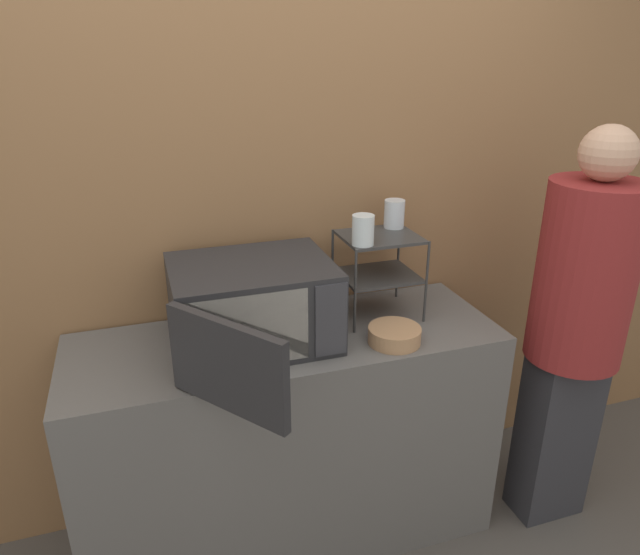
{
  "coord_description": "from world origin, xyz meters",
  "views": [
    {
      "loc": [
        -0.46,
        -1.51,
        1.9
      ],
      "look_at": [
        0.14,
        0.3,
        1.12
      ],
      "focal_mm": 32.0,
      "sensor_mm": 36.0,
      "label": 1
    }
  ],
  "objects_px": {
    "dish_rack": "(379,258)",
    "glass_front_left": "(363,230)",
    "person": "(577,319)",
    "bowl": "(394,335)",
    "microwave": "(252,306)",
    "glass_back_right": "(394,214)"
  },
  "relations": [
    {
      "from": "dish_rack",
      "to": "glass_front_left",
      "type": "distance_m",
      "value": 0.19
    },
    {
      "from": "person",
      "to": "bowl",
      "type": "bearing_deg",
      "value": 174.21
    },
    {
      "from": "glass_front_left",
      "to": "person",
      "type": "xyz_separation_m",
      "value": [
        0.8,
        -0.24,
        -0.37
      ]
    },
    {
      "from": "dish_rack",
      "to": "glass_front_left",
      "type": "height_order",
      "value": "glass_front_left"
    },
    {
      "from": "microwave",
      "to": "glass_back_right",
      "type": "distance_m",
      "value": 0.67
    },
    {
      "from": "microwave",
      "to": "glass_front_left",
      "type": "distance_m",
      "value": 0.47
    },
    {
      "from": "dish_rack",
      "to": "person",
      "type": "xyz_separation_m",
      "value": [
        0.7,
        -0.31,
        -0.22
      ]
    },
    {
      "from": "microwave",
      "to": "glass_back_right",
      "type": "height_order",
      "value": "glass_back_right"
    },
    {
      "from": "microwave",
      "to": "dish_rack",
      "type": "distance_m",
      "value": 0.53
    },
    {
      "from": "microwave",
      "to": "dish_rack",
      "type": "xyz_separation_m",
      "value": [
        0.52,
        0.09,
        0.09
      ]
    },
    {
      "from": "dish_rack",
      "to": "bowl",
      "type": "bearing_deg",
      "value": -98.58
    },
    {
      "from": "microwave",
      "to": "glass_front_left",
      "type": "bearing_deg",
      "value": 0.95
    },
    {
      "from": "bowl",
      "to": "glass_back_right",
      "type": "bearing_deg",
      "value": 67.75
    },
    {
      "from": "microwave",
      "to": "person",
      "type": "relative_size",
      "value": 0.48
    },
    {
      "from": "glass_back_right",
      "to": "bowl",
      "type": "bearing_deg",
      "value": -112.25
    },
    {
      "from": "dish_rack",
      "to": "bowl",
      "type": "height_order",
      "value": "dish_rack"
    },
    {
      "from": "microwave",
      "to": "dish_rack",
      "type": "bearing_deg",
      "value": 9.46
    },
    {
      "from": "bowl",
      "to": "dish_rack",
      "type": "bearing_deg",
      "value": 81.42
    },
    {
      "from": "microwave",
      "to": "dish_rack",
      "type": "relative_size",
      "value": 2.45
    },
    {
      "from": "microwave",
      "to": "glass_back_right",
      "type": "relative_size",
      "value": 7.3
    },
    {
      "from": "bowl",
      "to": "microwave",
      "type": "bearing_deg",
      "value": 162.18
    },
    {
      "from": "dish_rack",
      "to": "microwave",
      "type": "bearing_deg",
      "value": -170.54
    }
  ]
}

